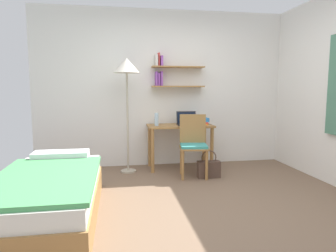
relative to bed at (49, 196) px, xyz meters
The scene contains 10 objects.
ground_plane 1.56m from the bed, ahead, with size 5.28×5.28×0.00m, color brown.
wall_back 2.78m from the bed, 53.03° to the left, with size 4.40×0.27×2.60m.
bed is the anchor object (origin of this frame).
desk 2.44m from the bed, 45.60° to the left, with size 1.05×0.52×0.72m.
desk_chair 2.20m from the bed, 34.83° to the left, with size 0.46×0.45×0.92m.
standing_lamp 2.26m from the bed, 62.66° to the left, with size 0.40×0.40×1.76m.
laptop 2.57m from the bed, 43.86° to the left, with size 0.33×0.22×0.22m.
water_bottle 2.20m from the bed, 52.16° to the left, with size 0.06×0.06×0.20m, color silver.
book_stack 2.75m from the bed, 39.91° to the left, with size 0.19×0.25×0.11m.
handbag 2.29m from the bed, 29.24° to the left, with size 0.33×0.13×0.41m.
Camera 1 is at (-0.86, -3.11, 1.30)m, focal length 32.53 mm.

